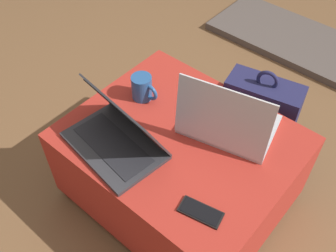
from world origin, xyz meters
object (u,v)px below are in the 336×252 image
object	(u,v)px
cell_phone	(201,212)
laptop_near	(118,135)
backpack	(258,120)
laptop_far	(227,122)
coffee_mug	(143,88)

from	to	relation	value
cell_phone	laptop_near	bearing A→B (deg)	73.25
cell_phone	backpack	xyz separation A→B (m)	(-0.15, 0.65, -0.20)
laptop_far	cell_phone	distance (m)	0.37
coffee_mug	backpack	bearing A→B (deg)	46.77
laptop_near	backpack	size ratio (longest dim) A/B	0.77
laptop_near	laptop_far	xyz separation A→B (m)	(0.26, 0.30, 0.01)
cell_phone	coffee_mug	bearing A→B (deg)	49.51
cell_phone	backpack	size ratio (longest dim) A/B	0.30
backpack	coffee_mug	bearing A→B (deg)	34.66
laptop_near	laptop_far	distance (m)	0.40
laptop_far	coffee_mug	bearing A→B (deg)	-3.79
laptop_near	backpack	world-z (taller)	laptop_near
cell_phone	backpack	world-z (taller)	backpack
cell_phone	coffee_mug	xyz separation A→B (m)	(-0.50, 0.27, 0.05)
laptop_near	cell_phone	distance (m)	0.41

